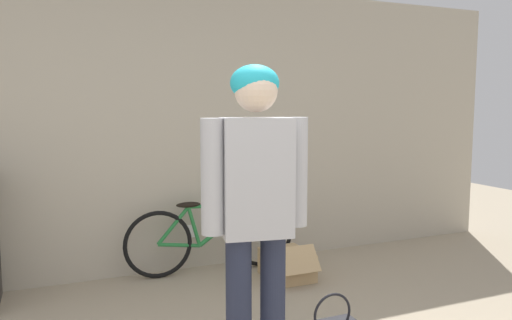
{
  "coord_description": "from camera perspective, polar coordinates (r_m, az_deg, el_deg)",
  "views": [
    {
      "loc": [
        -0.67,
        -1.62,
        1.53
      ],
      "look_at": [
        0.34,
        0.77,
        1.24
      ],
      "focal_mm": 35.0,
      "sensor_mm": 36.0,
      "label": 1
    }
  ],
  "objects": [
    {
      "name": "person",
      "position": [
        2.64,
        -0.01,
        -4.05
      ],
      "size": [
        0.6,
        0.29,
        1.73
      ],
      "rotation": [
        0.0,
        0.0,
        -0.17
      ],
      "color": "#23283D",
      "rests_on": "ground_plane"
    },
    {
      "name": "bicycle",
      "position": [
        4.61,
        -5.06,
        -8.69
      ],
      "size": [
        1.59,
        0.46,
        0.68
      ],
      "rotation": [
        0.0,
        0.0,
        -0.06
      ],
      "color": "black",
      "rests_on": "ground_plane"
    },
    {
      "name": "cardboard_box",
      "position": [
        4.51,
        3.57,
        -11.82
      ],
      "size": [
        0.37,
        0.53,
        0.33
      ],
      "color": "tan",
      "rests_on": "ground_plane"
    },
    {
      "name": "wall_back",
      "position": [
        4.51,
        -14.41,
        3.29
      ],
      "size": [
        8.0,
        0.07,
        2.6
      ],
      "color": "#B7AD99",
      "rests_on": "ground_plane"
    }
  ]
}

